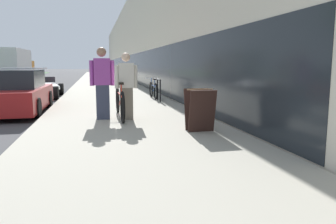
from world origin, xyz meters
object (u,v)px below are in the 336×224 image
Objects in this scene: person_rider at (126,86)px; bike_rack_hoop at (159,88)px; cruiser_bike_nearest at (153,90)px; vintage_roadster_curbside at (42,89)px; moving_truck at (11,66)px; tandem_bicycle at (120,102)px; parked_sedan_curbside at (16,93)px; person_bystander at (102,83)px; sandwich_board_sign at (200,110)px.

person_rider is 2.00× the size of bike_rack_hoop.
vintage_roadster_curbside is (-4.79, 2.85, -0.09)m from cruiser_bike_nearest.
moving_truck is (-8.94, 15.32, 0.89)m from cruiser_bike_nearest.
tandem_bicycle is 0.60× the size of parked_sedan_curbside.
tandem_bicycle is 1.50× the size of person_rider.
bike_rack_hoop is at bearing -87.61° from cruiser_bike_nearest.
tandem_bicycle is 0.56m from person_rider.
moving_truck is at bearing 109.95° from person_rider.
person_bystander reaches higher than vintage_roadster_curbside.
person_rider reaches higher than bike_rack_hoop.
person_bystander reaches higher than person_rider.
person_rider is at bearing -70.05° from moving_truck.
person_bystander is at bearing -114.20° from cruiser_bike_nearest.
cruiser_bike_nearest is at bearing 88.33° from sandwich_board_sign.
sandwich_board_sign reaches higher than cruiser_bike_nearest.
moving_truck is (-8.74, 22.12, 0.80)m from sandwich_board_sign.
moving_truck reaches higher than bike_rack_hoop.
cruiser_bike_nearest is (2.16, 4.81, -0.56)m from person_bystander.
person_bystander is 5.30m from cruiser_bike_nearest.
sandwich_board_sign is at bearing -91.67° from cruiser_bike_nearest.
sandwich_board_sign is at bearing -54.45° from tandem_bicycle.
person_rider is 4.27m from parked_sedan_curbside.
person_bystander is (-0.45, -0.13, 0.51)m from tandem_bicycle.
person_rider reaches higher than parked_sedan_curbside.
sandwich_board_sign is 0.21× the size of parked_sedan_curbside.
moving_truck is at bearing 108.62° from person_bystander.
cruiser_bike_nearest is 5.27m from parked_sedan_curbside.
parked_sedan_curbside is at bearing -89.92° from vintage_roadster_curbside.
person_rider is at bearing -64.87° from tandem_bicycle.
person_bystander is 3.72m from parked_sedan_curbside.
person_rider is at bearing -17.38° from person_bystander.
person_bystander is 4.42m from bike_rack_hoop.
vintage_roadster_curbside is at bearing -71.58° from moving_truck.
moving_truck is (-7.37, 20.31, 0.40)m from person_rider.
person_bystander is at bearing -44.77° from parked_sedan_curbside.
bike_rack_hoop reaches higher than vintage_roadster_curbside.
bike_rack_hoop is 4.97m from parked_sedan_curbside.
parked_sedan_curbside is 1.07× the size of vintage_roadster_curbside.
tandem_bicycle is 2.61m from sandwich_board_sign.
tandem_bicycle is at bearing -38.91° from parked_sedan_curbside.
bike_rack_hoop is 1.01m from cruiser_bike_nearest.
parked_sedan_curbside is at bearing 141.09° from tandem_bicycle.
cruiser_bike_nearest is at bearing -59.72° from moving_truck.
vintage_roadster_curbside is (-4.59, 9.65, -0.18)m from sandwich_board_sign.
tandem_bicycle is 4.08m from bike_rack_hoop.
person_rider is (0.15, -0.31, 0.44)m from tandem_bicycle.
tandem_bicycle is 0.34× the size of moving_truck.
moving_truck reaches higher than cruiser_bike_nearest.
tandem_bicycle is 21.28m from moving_truck.
bike_rack_hoop is 0.49× the size of cruiser_bike_nearest.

